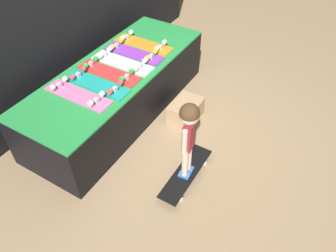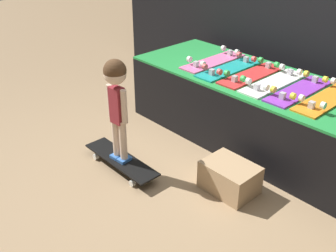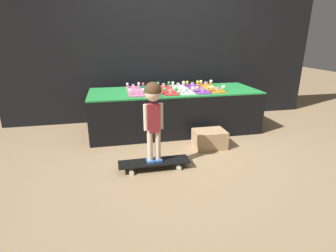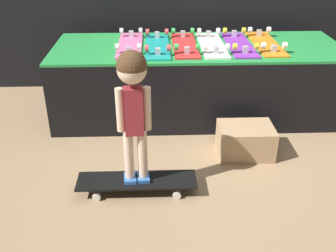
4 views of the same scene
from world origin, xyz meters
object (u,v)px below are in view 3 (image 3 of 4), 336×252
skateboard_purple_on_rack (197,88)px  skateboard_orange_on_rack (211,87)px  skateboard_on_floor (154,163)px  storage_box (209,139)px  skateboard_red_on_rack (167,89)px  skateboard_white_on_rack (182,89)px  skateboard_teal_on_rack (151,90)px  child (153,107)px  skateboard_pink_on_rack (135,91)px

skateboard_purple_on_rack → skateboard_orange_on_rack: (0.23, 0.02, 0.00)m
skateboard_on_floor → storage_box: (0.80, 0.43, 0.04)m
skateboard_red_on_rack → skateboard_white_on_rack: 0.23m
skateboard_white_on_rack → storage_box: (0.18, -0.73, -0.52)m
skateboard_teal_on_rack → skateboard_orange_on_rack: (0.93, 0.04, 0.00)m
skateboard_teal_on_rack → storage_box: (0.64, -0.72, -0.52)m
child → storage_box: bearing=23.8°
skateboard_purple_on_rack → skateboard_on_floor: 1.55m
skateboard_teal_on_rack → skateboard_purple_on_rack: bearing=1.8°
skateboard_orange_on_rack → skateboard_pink_on_rack: bearing=179.8°
skateboard_pink_on_rack → skateboard_red_on_rack: (0.46, -0.02, 0.00)m
skateboard_red_on_rack → storage_box: size_ratio=1.83×
skateboard_pink_on_rack → skateboard_white_on_rack: size_ratio=1.00×
skateboard_pink_on_rack → skateboard_purple_on_rack: 0.93m
child → storage_box: (0.80, 0.43, -0.58)m
skateboard_pink_on_rack → skateboard_white_on_rack: same height
skateboard_white_on_rack → child: child is taller
skateboard_teal_on_rack → skateboard_purple_on_rack: (0.69, 0.02, 0.00)m
skateboard_red_on_rack → skateboard_orange_on_rack: (0.69, 0.01, 0.00)m
skateboard_orange_on_rack → storage_box: size_ratio=1.83×
skateboard_pink_on_rack → skateboard_purple_on_rack: size_ratio=1.00×
child → storage_box: size_ratio=2.14×
skateboard_orange_on_rack → storage_box: bearing=-110.8°
skateboard_red_on_rack → skateboard_on_floor: (-0.39, -1.17, -0.56)m
child → skateboard_white_on_rack: bearing=57.2°
skateboard_orange_on_rack → child: child is taller
skateboard_red_on_rack → child: child is taller
skateboard_red_on_rack → skateboard_orange_on_rack: same height
skateboard_orange_on_rack → skateboard_on_floor: size_ratio=0.95×
skateboard_pink_on_rack → skateboard_teal_on_rack: same height
skateboard_white_on_rack → storage_box: 0.91m
skateboard_purple_on_rack → skateboard_pink_on_rack: bearing=178.7°
skateboard_teal_on_rack → storage_box: size_ratio=1.83×
skateboard_on_floor → child: bearing=-135.0°
skateboard_red_on_rack → skateboard_purple_on_rack: size_ratio=1.00×
skateboard_red_on_rack → skateboard_purple_on_rack: 0.46m
skateboard_pink_on_rack → skateboard_purple_on_rack: (0.93, -0.02, 0.00)m
skateboard_teal_on_rack → child: size_ratio=0.85×
skateboard_pink_on_rack → skateboard_white_on_rack: (0.69, -0.03, 0.00)m
skateboard_teal_on_rack → skateboard_pink_on_rack: bearing=169.5°
skateboard_pink_on_rack → skateboard_red_on_rack: 0.46m
skateboard_pink_on_rack → skateboard_red_on_rack: same height
skateboard_orange_on_rack → skateboard_on_floor: 1.70m
skateboard_pink_on_rack → child: child is taller
child → skateboard_red_on_rack: bearing=67.0°
skateboard_on_floor → child: 0.62m
skateboard_on_floor → skateboard_orange_on_rack: bearing=47.7°
skateboard_red_on_rack → skateboard_white_on_rack: size_ratio=1.00×
skateboard_purple_on_rack → storage_box: (-0.05, -0.74, -0.52)m
skateboard_on_floor → skateboard_purple_on_rack: bearing=54.0°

